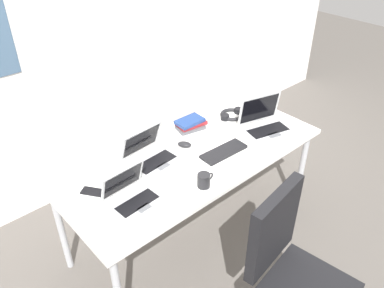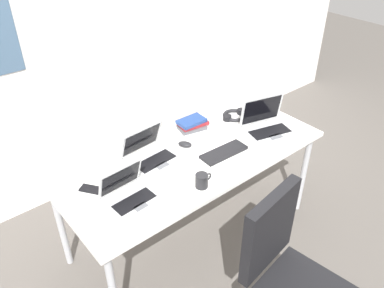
% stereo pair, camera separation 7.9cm
% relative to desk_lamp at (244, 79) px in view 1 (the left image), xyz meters
% --- Properties ---
extents(ground_plane, '(12.00, 12.00, 0.00)m').
position_rel_desk_lamp_xyz_m(ground_plane, '(-0.80, -0.28, -0.94)').
color(ground_plane, '#56514C').
extents(wall_back, '(6.00, 0.13, 2.60)m').
position_rel_desk_lamp_xyz_m(wall_back, '(-0.80, 0.82, 0.36)').
color(wall_back, silver).
rests_on(wall_back, ground_plane).
extents(desk, '(1.80, 0.80, 0.74)m').
position_rel_desk_lamp_xyz_m(desk, '(-0.80, -0.28, -0.25)').
color(desk, white).
rests_on(desk, ground_plane).
extents(desk_lamp, '(0.12, 0.18, 0.40)m').
position_rel_desk_lamp_xyz_m(desk_lamp, '(0.00, 0.00, 0.00)').
color(desk_lamp, white).
rests_on(desk_lamp, desk).
extents(laptop_near_mouse, '(0.39, 0.34, 0.25)m').
position_rel_desk_lamp_xyz_m(laptop_near_mouse, '(-0.21, -0.40, -0.15)').
color(laptop_near_mouse, '#B7BABC').
rests_on(laptop_near_mouse, desk).
extents(laptop_far_corner, '(0.29, 0.26, 0.20)m').
position_rel_desk_lamp_xyz_m(laptop_far_corner, '(-1.36, -0.40, -0.16)').
color(laptop_far_corner, '#B7BABC').
rests_on(laptop_far_corner, desk).
extents(laptop_back_right, '(0.32, 0.30, 0.22)m').
position_rel_desk_lamp_xyz_m(laptop_back_right, '(-1.05, -0.17, -0.15)').
color(laptop_back_right, '#B7BABC').
rests_on(laptop_back_right, desk).
extents(external_keyboard, '(0.33, 0.13, 0.02)m').
position_rel_desk_lamp_xyz_m(external_keyboard, '(-0.63, -0.41, -0.19)').
color(external_keyboard, black).
rests_on(external_keyboard, desk).
extents(computer_mouse, '(0.10, 0.11, 0.03)m').
position_rel_desk_lamp_xyz_m(computer_mouse, '(-0.78, -0.18, -0.18)').
color(computer_mouse, black).
rests_on(computer_mouse, desk).
extents(cell_phone, '(0.13, 0.15, 0.01)m').
position_rel_desk_lamp_xyz_m(cell_phone, '(-1.48, -0.18, -0.19)').
color(cell_phone, black).
rests_on(cell_phone, desk).
extents(headphones, '(0.21, 0.18, 0.04)m').
position_rel_desk_lamp_xyz_m(headphones, '(-0.24, -0.11, -0.18)').
color(headphones, black).
rests_on(headphones, desk).
extents(pill_bottle, '(0.04, 0.04, 0.08)m').
position_rel_desk_lamp_xyz_m(pill_bottle, '(-1.00, 0.06, -0.16)').
color(pill_bottle, gold).
rests_on(pill_bottle, desk).
extents(book_stack, '(0.24, 0.17, 0.07)m').
position_rel_desk_lamp_xyz_m(book_stack, '(-0.59, -0.03, -0.16)').
color(book_stack, '#4C4C51').
rests_on(book_stack, desk).
extents(coffee_mug, '(0.11, 0.08, 0.09)m').
position_rel_desk_lamp_xyz_m(coffee_mug, '(-0.97, -0.57, -0.15)').
color(coffee_mug, black).
rests_on(coffee_mug, desk).
extents(office_chair, '(0.52, 0.57, 0.97)m').
position_rel_desk_lamp_xyz_m(office_chair, '(-0.90, -1.22, -0.54)').
color(office_chair, black).
rests_on(office_chair, ground_plane).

